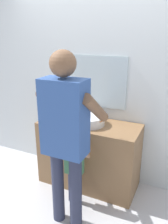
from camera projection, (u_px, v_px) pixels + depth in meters
ground_plane at (79, 195)px, 2.79m from camera, size 14.00×14.00×0.00m
back_wall at (100, 79)px, 2.88m from camera, size 4.40×0.10×2.70m
vanity_cabinet at (89, 154)px, 2.91m from camera, size 1.25×0.54×0.85m
sink_basin at (89, 120)px, 2.74m from camera, size 0.39×0.39×0.11m
faucet at (96, 112)px, 2.93m from camera, size 0.18×0.14×0.18m
toothbrush_cup at (59, 116)px, 2.89m from camera, size 0.07×0.07×0.21m
child_toddler at (75, 163)px, 2.54m from camera, size 0.27×0.27×0.87m
adult_parent at (66, 129)px, 2.08m from camera, size 0.55×0.58×1.78m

